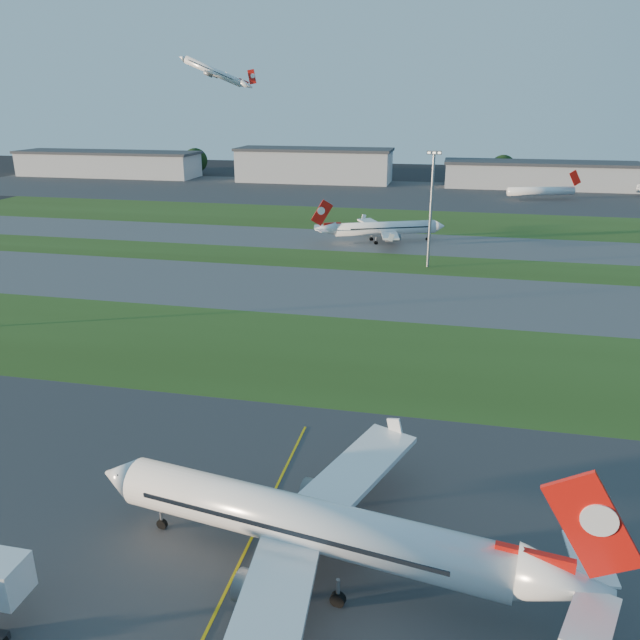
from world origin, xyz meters
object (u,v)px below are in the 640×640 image
(airliner_taxiing, at_px, (384,229))
(mini_jet_near, at_px, (541,191))
(airliner_parked, at_px, (310,525))
(light_mast_centre, at_px, (431,202))

(airliner_taxiing, xyz_separation_m, mini_jet_near, (49.73, 88.16, -0.43))
(airliner_taxiing, bearing_deg, airliner_parked, 71.38)
(airliner_taxiing, height_order, light_mast_centre, light_mast_centre)
(airliner_parked, xyz_separation_m, airliner_taxiing, (-8.77, 124.65, -0.66))
(mini_jet_near, bearing_deg, airliner_taxiing, -137.58)
(mini_jet_near, bearing_deg, airliner_parked, -119.05)
(airliner_parked, bearing_deg, mini_jet_near, 88.07)
(airliner_parked, bearing_deg, airliner_taxiing, 102.99)
(airliner_parked, xyz_separation_m, light_mast_centre, (4.10, 100.68, 10.44))
(mini_jet_near, height_order, light_mast_centre, light_mast_centre)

